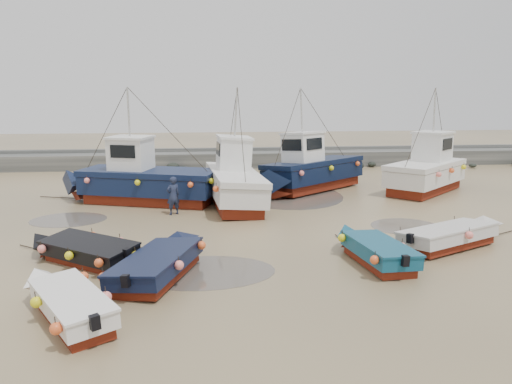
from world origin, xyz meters
TOP-DOWN VIEW (x-y plane):
  - ground at (0.00, 0.00)m, footprint 120.00×120.00m
  - seawall at (0.05, 21.99)m, footprint 60.00×4.92m
  - puddle_a at (-2.87, -2.47)m, footprint 4.90×4.90m
  - puddle_b at (6.29, 2.44)m, footprint 3.14×3.14m
  - puddle_c at (-9.22, 5.38)m, footprint 3.57×3.57m
  - puddle_d at (2.17, 10.10)m, footprint 6.45×6.45m
  - dinghy_0 at (-6.44, -5.59)m, footprint 3.49×5.28m
  - dinghy_1 at (-4.18, -2.63)m, footprint 3.32×6.24m
  - dinghy_2 at (3.18, -2.08)m, footprint 2.17×5.54m
  - dinghy_3 at (6.96, -0.67)m, footprint 6.19×3.61m
  - dinghy_4 at (-7.10, -0.98)m, footprint 5.15×4.15m
  - cabin_boat_0 at (-6.30, 8.91)m, footprint 10.42×5.23m
  - cabin_boat_1 at (-1.25, 8.12)m, footprint 3.20×10.32m
  - cabin_boat_2 at (3.64, 11.15)m, footprint 8.83×7.39m
  - cabin_boat_3 at (11.05, 10.39)m, footprint 7.81×7.23m
  - person at (-4.28, 5.90)m, footprint 0.83×0.73m

SIDE VIEW (x-z plane):
  - ground at x=0.00m, z-range 0.00..0.00m
  - person at x=-4.28m, z-range -0.95..0.95m
  - puddle_a at x=-2.87m, z-range 0.00..0.01m
  - puddle_b at x=6.29m, z-range 0.00..0.01m
  - puddle_c at x=-9.22m, z-range 0.00..0.01m
  - puddle_d at x=2.17m, z-range 0.00..0.01m
  - dinghy_3 at x=6.96m, z-range -0.17..1.25m
  - dinghy_1 at x=-4.18m, z-range -0.17..1.25m
  - dinghy_4 at x=-7.10m, z-range -0.16..1.26m
  - dinghy_0 at x=-6.44m, z-range -0.16..1.26m
  - dinghy_2 at x=3.18m, z-range -0.16..1.27m
  - seawall at x=0.05m, z-range -0.12..1.38m
  - cabin_boat_0 at x=-6.30m, z-range -1.79..4.43m
  - cabin_boat_1 at x=-1.25m, z-range -1.78..4.44m
  - cabin_boat_2 at x=3.64m, z-range -1.78..4.44m
  - cabin_boat_3 at x=11.05m, z-range -1.74..4.48m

